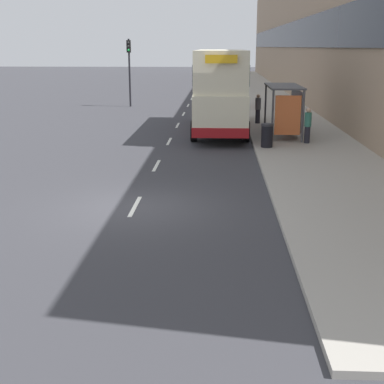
% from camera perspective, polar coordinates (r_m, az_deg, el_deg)
% --- Properties ---
extents(ground_plane, '(220.00, 220.00, 0.00)m').
position_cam_1_polar(ground_plane, '(15.42, -6.17, -1.69)').
color(ground_plane, '#38383D').
extents(pavement, '(5.00, 93.00, 0.14)m').
position_cam_1_polar(pavement, '(53.41, 7.34, 10.41)').
color(pavement, '#A39E93').
rests_on(pavement, ground_plane).
extents(terrace_facade, '(3.10, 93.00, 12.26)m').
position_cam_1_polar(terrace_facade, '(53.71, 12.00, 16.71)').
color(terrace_facade, '#9E846B').
rests_on(terrace_facade, ground_plane).
extents(lane_mark_0, '(0.12, 2.00, 0.01)m').
position_cam_1_polar(lane_mark_0, '(15.54, -6.10, -1.53)').
color(lane_mark_0, silver).
rests_on(lane_mark_0, ground_plane).
extents(lane_mark_1, '(0.12, 2.00, 0.01)m').
position_cam_1_polar(lane_mark_1, '(20.82, -3.81, 2.84)').
color(lane_mark_1, silver).
rests_on(lane_mark_1, ground_plane).
extents(lane_mark_2, '(0.12, 2.00, 0.01)m').
position_cam_1_polar(lane_mark_2, '(26.19, -2.45, 5.42)').
color(lane_mark_2, silver).
rests_on(lane_mark_2, ground_plane).
extents(lane_mark_3, '(0.12, 2.00, 0.01)m').
position_cam_1_polar(lane_mark_3, '(31.60, -1.55, 7.13)').
color(lane_mark_3, silver).
rests_on(lane_mark_3, ground_plane).
extents(lane_mark_4, '(0.12, 2.00, 0.01)m').
position_cam_1_polar(lane_mark_4, '(37.04, -0.90, 8.33)').
color(lane_mark_4, silver).
rests_on(lane_mark_4, ground_plane).
extents(lane_mark_5, '(0.12, 2.00, 0.01)m').
position_cam_1_polar(lane_mark_5, '(42.49, -0.42, 9.22)').
color(lane_mark_5, silver).
rests_on(lane_mark_5, ground_plane).
extents(lane_mark_6, '(0.12, 2.00, 0.01)m').
position_cam_1_polar(lane_mark_6, '(47.96, -0.05, 9.91)').
color(lane_mark_6, silver).
rests_on(lane_mark_6, ground_plane).
extents(lane_mark_7, '(0.12, 2.00, 0.01)m').
position_cam_1_polar(lane_mark_7, '(53.43, 0.25, 10.46)').
color(lane_mark_7, silver).
rests_on(lane_mark_7, ground_plane).
extents(lane_mark_8, '(0.12, 2.00, 0.01)m').
position_cam_1_polar(lane_mark_8, '(58.90, 0.49, 10.91)').
color(lane_mark_8, silver).
rests_on(lane_mark_8, ground_plane).
extents(bus_shelter, '(1.60, 4.20, 2.48)m').
position_cam_1_polar(bus_shelter, '(26.98, 10.17, 9.50)').
color(bus_shelter, '#4C4C51').
rests_on(bus_shelter, ground_plane).
extents(double_decker_bus_near, '(2.85, 10.72, 4.30)m').
position_cam_1_polar(double_decker_bus_near, '(29.21, 3.05, 10.94)').
color(double_decker_bus_near, beige).
rests_on(double_decker_bus_near, ground_plane).
extents(car_0, '(1.92, 4.55, 1.65)m').
position_cam_1_polar(car_0, '(60.85, 3.50, 11.79)').
color(car_0, '#4C5156').
rests_on(car_0, ground_plane).
extents(car_1, '(2.06, 4.34, 1.69)m').
position_cam_1_polar(car_1, '(40.30, 3.34, 10.06)').
color(car_1, maroon).
rests_on(car_1, ground_plane).
extents(car_2, '(1.96, 3.92, 1.84)m').
position_cam_1_polar(car_2, '(84.17, 3.37, 12.80)').
color(car_2, '#B7B799').
rests_on(car_2, ground_plane).
extents(pedestrian_at_shelter, '(0.32, 0.32, 1.61)m').
position_cam_1_polar(pedestrian_at_shelter, '(25.38, 12.24, 6.97)').
color(pedestrian_at_shelter, '#23232D').
rests_on(pedestrian_at_shelter, ground_plane).
extents(pedestrian_1, '(0.33, 0.33, 1.68)m').
position_cam_1_polar(pedestrian_1, '(31.61, 7.05, 8.84)').
color(pedestrian_1, '#23232D').
rests_on(pedestrian_1, ground_plane).
extents(litter_bin, '(0.55, 0.55, 1.05)m').
position_cam_1_polar(litter_bin, '(24.04, 8.01, 6.01)').
color(litter_bin, black).
rests_on(litter_bin, ground_plane).
extents(traffic_light_far_kerb, '(0.30, 0.32, 5.03)m').
position_cam_1_polar(traffic_light_far_kerb, '(41.78, -6.72, 13.66)').
color(traffic_light_far_kerb, black).
rests_on(traffic_light_far_kerb, ground_plane).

